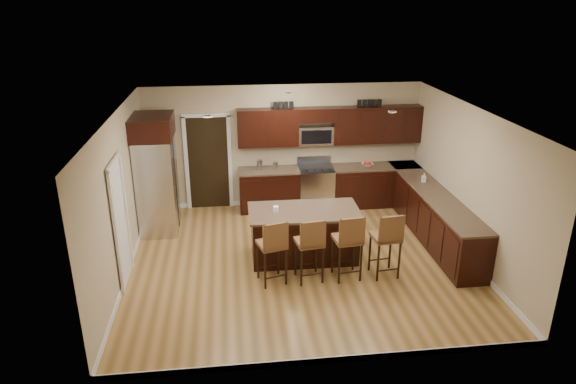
{
  "coord_description": "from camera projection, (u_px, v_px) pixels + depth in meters",
  "views": [
    {
      "loc": [
        -1.18,
        -8.05,
        4.5
      ],
      "look_at": [
        -0.18,
        0.4,
        1.19
      ],
      "focal_mm": 32.0,
      "sensor_mm": 36.0,
      "label": 1
    }
  ],
  "objects": [
    {
      "name": "refrigerator",
      "position": [
        156.0,
        174.0,
        10.01
      ],
      "size": [
        0.79,
        1.02,
        2.35
      ],
      "color": "silver",
      "rests_on": "floor"
    },
    {
      "name": "stool_mid",
      "position": [
        310.0,
        243.0,
        8.32
      ],
      "size": [
        0.48,
        0.48,
        1.14
      ],
      "rotation": [
        0.0,
        0.0,
        0.14
      ],
      "color": "brown",
      "rests_on": "floor"
    },
    {
      "name": "stool_extra",
      "position": [
        387.0,
        238.0,
        8.45
      ],
      "size": [
        0.48,
        0.48,
        1.17
      ],
      "rotation": [
        0.0,
        0.0,
        0.11
      ],
      "color": "brown",
      "rests_on": "floor"
    },
    {
      "name": "island_jar",
      "position": [
        276.0,
        209.0,
        8.96
      ],
      "size": [
        0.1,
        0.1,
        0.1
      ],
      "primitive_type": "cylinder",
      "color": "white",
      "rests_on": "island"
    },
    {
      "name": "fruit_bowl",
      "position": [
        367.0,
        165.0,
        11.33
      ],
      "size": [
        0.27,
        0.27,
        0.06
      ],
      "primitive_type": "imported",
      "rotation": [
        0.0,
        0.0,
        -0.04
      ],
      "color": "silver",
      "rests_on": "base_cabinets"
    },
    {
      "name": "wall_right",
      "position": [
        469.0,
        184.0,
        9.04
      ],
      "size": [
        0.0,
        5.5,
        5.5
      ],
      "primitive_type": "plane",
      "rotation": [
        1.57,
        0.0,
        -1.57
      ],
      "color": "tan",
      "rests_on": "floor"
    },
    {
      "name": "soap_bottle",
      "position": [
        424.0,
        178.0,
        10.36
      ],
      "size": [
        0.1,
        0.1,
        0.18
      ],
      "primitive_type": "imported",
      "rotation": [
        0.0,
        0.0,
        -0.19
      ],
      "color": "#B2B2B2",
      "rests_on": "base_cabinets"
    },
    {
      "name": "range",
      "position": [
        315.0,
        187.0,
        11.38
      ],
      "size": [
        0.76,
        0.64,
        1.11
      ],
      "color": "silver",
      "rests_on": "floor"
    },
    {
      "name": "canister_tall",
      "position": [
        260.0,
        165.0,
        11.04
      ],
      "size": [
        0.12,
        0.12,
        0.23
      ],
      "primitive_type": "cylinder",
      "color": "silver",
      "rests_on": "base_cabinets"
    },
    {
      "name": "upper_cabinets",
      "position": [
        332.0,
        125.0,
        11.04
      ],
      "size": [
        4.0,
        0.33,
        0.8
      ],
      "color": "black",
      "rests_on": "wall_back"
    },
    {
      "name": "doorway",
      "position": [
        208.0,
        163.0,
        11.18
      ],
      "size": [
        0.85,
        0.03,
        2.06
      ],
      "primitive_type": "cube",
      "color": "black",
      "rests_on": "floor"
    },
    {
      "name": "microwave",
      "position": [
        315.0,
        135.0,
        11.1
      ],
      "size": [
        0.76,
        0.31,
        0.4
      ],
      "primitive_type": "cube",
      "color": "silver",
      "rests_on": "upper_cabinets"
    },
    {
      "name": "canister_short",
      "position": [
        275.0,
        166.0,
        11.09
      ],
      "size": [
        0.11,
        0.11,
        0.16
      ],
      "primitive_type": "cylinder",
      "color": "silver",
      "rests_on": "base_cabinets"
    },
    {
      "name": "wall_back",
      "position": [
        283.0,
        146.0,
        11.26
      ],
      "size": [
        6.0,
        0.0,
        6.0
      ],
      "primitive_type": "plane",
      "rotation": [
        1.57,
        0.0,
        0.0
      ],
      "color": "tan",
      "rests_on": "floor"
    },
    {
      "name": "floor_mat",
      "position": [
        303.0,
        224.0,
        10.65
      ],
      "size": [
        1.2,
        1.01,
        0.01
      ],
      "primitive_type": "cube",
      "rotation": [
        0.0,
        0.0,
        0.38
      ],
      "color": "brown",
      "rests_on": "floor"
    },
    {
      "name": "letter_decor",
      "position": [
        326.0,
        104.0,
        10.86
      ],
      "size": [
        2.2,
        0.03,
        0.15
      ],
      "primitive_type": null,
      "color": "black",
      "rests_on": "upper_cabinets"
    },
    {
      "name": "base_cabinets",
      "position": [
        382.0,
        202.0,
        10.58
      ],
      "size": [
        4.02,
        3.96,
        0.92
      ],
      "color": "black",
      "rests_on": "floor"
    },
    {
      "name": "ceiling",
      "position": [
        302.0,
        113.0,
        8.23
      ],
      "size": [
        6.0,
        6.0,
        0.0
      ],
      "primitive_type": "plane",
      "rotation": [
        3.14,
        0.0,
        0.0
      ],
      "color": "silver",
      "rests_on": "wall_back"
    },
    {
      "name": "floor",
      "position": [
        300.0,
        261.0,
        9.2
      ],
      "size": [
        6.0,
        6.0,
        0.0
      ],
      "primitive_type": "plane",
      "color": "#A37940",
      "rests_on": "ground"
    },
    {
      "name": "stool_left",
      "position": [
        273.0,
        245.0,
        8.25
      ],
      "size": [
        0.52,
        0.52,
        1.13
      ],
      "rotation": [
        0.0,
        0.0,
        0.26
      ],
      "color": "brown",
      "rests_on": "floor"
    },
    {
      "name": "wall_left",
      "position": [
        120.0,
        199.0,
        8.39
      ],
      "size": [
        0.0,
        5.5,
        5.5
      ],
      "primitive_type": "plane",
      "rotation": [
        1.57,
        0.0,
        1.57
      ],
      "color": "tan",
      "rests_on": "floor"
    },
    {
      "name": "pantry_door",
      "position": [
        120.0,
        225.0,
        8.23
      ],
      "size": [
        0.03,
        0.8,
        2.04
      ],
      "primitive_type": "cube",
      "color": "white",
      "rests_on": "floor"
    },
    {
      "name": "island",
      "position": [
        304.0,
        235.0,
        9.21
      ],
      "size": [
        1.97,
        1.05,
        0.92
      ],
      "rotation": [
        0.0,
        0.0,
        -0.01
      ],
      "color": "black",
      "rests_on": "floor"
    },
    {
      "name": "stool_right",
      "position": [
        349.0,
        240.0,
        8.38
      ],
      "size": [
        0.48,
        0.48,
        1.17
      ],
      "rotation": [
        0.0,
        0.0,
        0.11
      ],
      "color": "brown",
      "rests_on": "floor"
    }
  ]
}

